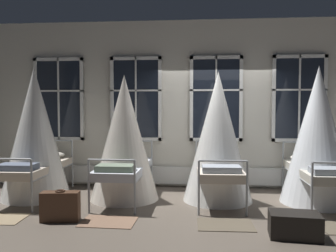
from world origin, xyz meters
name	(u,v)px	position (x,y,z in m)	size (l,w,h in m)	color
ground	(219,202)	(0.00, 0.00, 0.00)	(22.36, 22.36, 0.00)	brown
back_wall_with_windows	(216,104)	(0.00, 1.31, 1.78)	(12.18, 0.10, 3.57)	beige
window_bank	(216,134)	(0.00, 1.19, 1.14)	(7.96, 0.10, 2.72)	black
cot_first	(35,135)	(-3.44, 0.10, 1.18)	(1.27, 1.92, 2.45)	#9EA3A8
cot_second	(125,139)	(-1.74, 0.13, 1.11)	(1.27, 1.92, 2.30)	#9EA3A8
cot_third	(218,138)	(-0.02, 0.17, 1.14)	(1.27, 1.92, 2.35)	#9EA3A8
cot_fourth	(318,137)	(1.72, 0.12, 1.18)	(1.27, 1.92, 2.44)	#9EA3A8
rug_second	(108,222)	(-1.71, -1.20, 0.01)	(0.80, 0.56, 0.01)	brown
rug_third	(225,225)	(0.00, -1.20, 0.01)	(0.80, 0.56, 0.01)	brown
suitcase_dark	(60,206)	(-2.44, -1.21, 0.22)	(0.58, 0.27, 0.47)	#472D1E
travel_trunk	(295,225)	(0.86, -1.59, 0.16)	(0.64, 0.40, 0.32)	black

